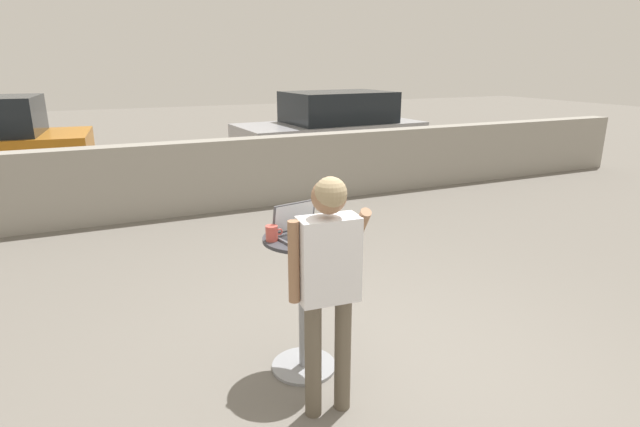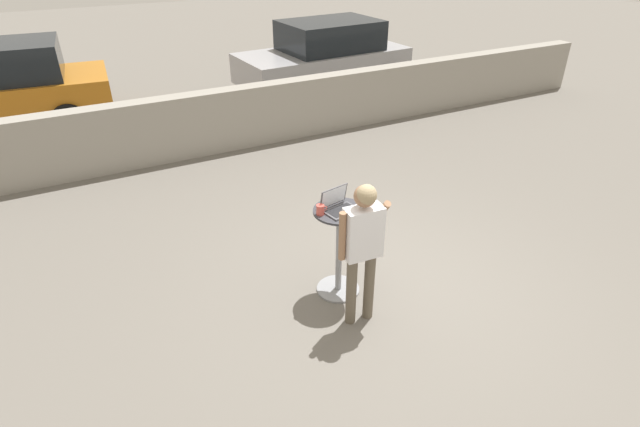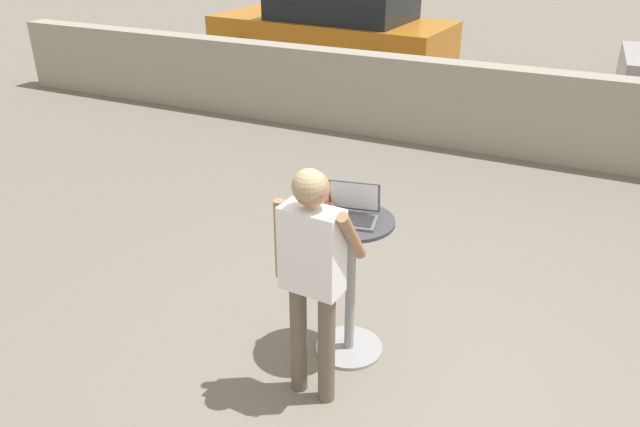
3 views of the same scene
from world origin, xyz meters
The scene contains 7 objects.
ground_plane centered at (0.00, 0.00, 0.00)m, with size 50.00×50.00×0.00m, color slate.
pavement_kerb centered at (0.00, 4.82, 0.56)m, with size 16.96×0.35×1.11m.
cafe_table centered at (-0.57, 0.22, 0.59)m, with size 0.57×0.57×1.07m.
laptop centered at (-0.58, 0.23, 1.12)m, with size 0.39×0.34×0.24m.
coffee_mug centered at (-0.79, 0.24, 1.12)m, with size 0.12×0.09×0.11m.
standing_person centered at (-0.61, -0.31, 1.02)m, with size 0.53×0.34×1.63m.
parked_car_near_street centered at (3.03, 7.28, 0.83)m, with size 4.25×2.14×1.65m.
Camera 2 is at (-2.85, -3.71, 3.70)m, focal length 28.00 mm.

